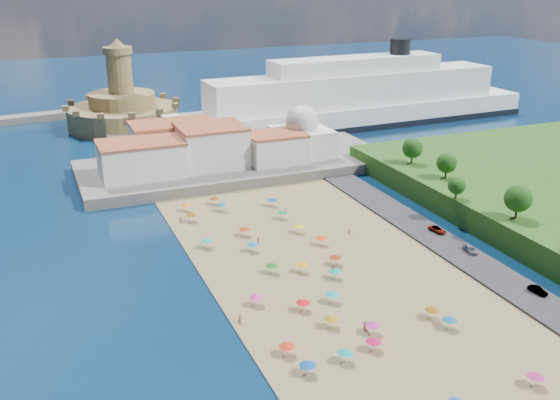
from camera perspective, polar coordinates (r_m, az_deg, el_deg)
name	(u,v)px	position (r m, az deg, el deg)	size (l,w,h in m)	color
ground	(311,286)	(117.45, 2.87, -7.88)	(700.00, 700.00, 0.00)	#071938
terrace	(237,165)	(183.21, -3.99, 3.20)	(90.00, 36.00, 3.00)	#59544C
jetty	(139,144)	(211.03, -12.76, 4.98)	(18.00, 70.00, 2.40)	#59544C
waterfront_buildings	(192,148)	(178.52, -8.09, 4.71)	(57.00, 29.00, 11.00)	silver
domed_building	(302,135)	(186.38, 2.01, 5.93)	(16.00, 16.00, 15.00)	silver
fortress	(123,110)	(238.62, -14.17, 7.99)	(40.00, 40.00, 32.40)	olive
cruise_ship	(355,101)	(236.08, 6.84, 8.96)	(142.86, 25.64, 31.08)	black
beach_parasols	(338,309)	(106.20, 5.34, -9.93)	(32.44, 115.96, 2.20)	gray
beachgoers	(306,281)	(117.00, 2.38, -7.39)	(37.16, 93.82, 1.85)	tan
parked_cars	(494,264)	(129.73, 18.96, -5.53)	(2.52, 50.18, 1.24)	gray
hillside_trees	(543,210)	(135.92, 22.94, -0.86)	(11.68, 105.32, 7.42)	#382314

